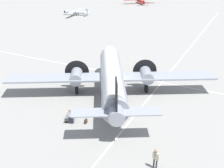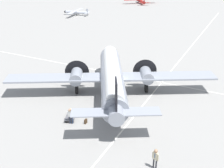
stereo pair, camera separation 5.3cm
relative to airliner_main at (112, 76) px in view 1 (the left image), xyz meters
The scene contains 11 objects.
ground_plane 2.55m from the airliner_main, 29.02° to the left, with size 300.00×300.00×0.00m, color gray.
apron_line_eastwest 4.88m from the airliner_main, 84.93° to the left, with size 120.00×0.16×0.01m.
apron_line_northsouth 6.69m from the airliner_main, behind, with size 0.16×120.00×0.01m.
airliner_main is the anchor object (origin of this frame).
crew_foreground 12.96m from the airliner_main, 41.66° to the left, with size 0.32×0.58×1.78m.
passenger_boarding 7.49m from the airliner_main, ahead, with size 0.28×0.55×1.65m.
ramp_agent 7.41m from the airliner_main, ahead, with size 0.30×0.56×1.72m.
suitcase_near_door 6.98m from the airliner_main, ahead, with size 0.38×0.16×0.49m.
baggage_cart 7.07m from the airliner_main, 11.76° to the right, with size 2.02×1.58×0.56m.
light_aircraft_distant 68.88m from the airliner_main, 161.46° to the right, with size 8.59×9.56×2.15m.
light_aircraft_taxiing 49.23m from the airliner_main, 141.84° to the right, with size 9.63×7.23×1.87m.
Camera 1 is at (26.09, 13.00, 15.17)m, focal length 45.00 mm.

